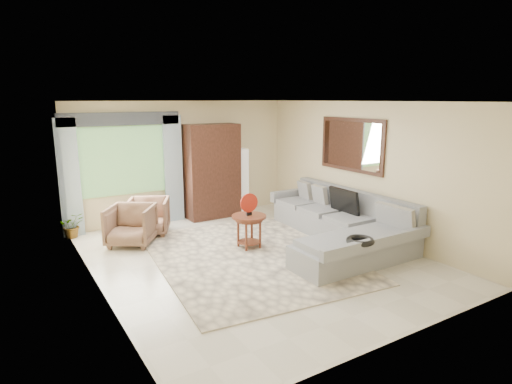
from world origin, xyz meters
TOP-DOWN VIEW (x-y plane):
  - ground at (0.00, 0.00)m, footprint 6.00×6.00m
  - area_rug at (-0.07, 0.09)m, footprint 3.41×4.30m
  - sectional_sofa at (1.78, -0.18)m, footprint 2.30×3.46m
  - tv_screen at (2.05, 0.05)m, footprint 0.14×0.74m
  - garden_hose at (1.00, -1.44)m, footprint 0.43×0.43m
  - coffee_table at (0.17, 0.45)m, footprint 0.62×0.62m
  - red_disc at (0.17, 0.45)m, footprint 0.34×0.04m
  - armchair_left at (-1.57, 1.77)m, footprint 1.11×1.12m
  - armchair_right at (-1.10, 2.23)m, footprint 1.04×1.05m
  - potted_plant at (-2.44, 2.79)m, footprint 0.48×0.42m
  - armoire at (0.55, 2.72)m, footprint 1.20×0.55m
  - floor_lamp at (1.35, 2.78)m, footprint 0.24×0.24m
  - window at (-1.35, 2.97)m, footprint 1.80×0.04m
  - curtain_left at (-2.40, 2.88)m, footprint 0.40×0.08m
  - curtain_right at (-0.30, 2.88)m, footprint 0.40×0.08m
  - valance at (-1.35, 2.90)m, footprint 2.40×0.12m
  - wall_mirror at (2.46, 0.35)m, footprint 0.05×1.70m

SIDE VIEW (x-z plane):
  - ground at x=0.00m, z-range 0.00..0.00m
  - area_rug at x=-0.07m, z-range 0.00..0.02m
  - potted_plant at x=-2.44m, z-range 0.00..0.49m
  - sectional_sofa at x=1.78m, z-range -0.17..0.73m
  - coffee_table at x=0.17m, z-range 0.02..0.63m
  - armchair_right at x=-1.10m, z-range 0.00..0.72m
  - armchair_left at x=-1.57m, z-range 0.00..0.74m
  - garden_hose at x=1.00m, z-range 0.50..0.59m
  - tv_screen at x=2.05m, z-range 0.48..0.96m
  - floor_lamp at x=1.35m, z-range 0.00..1.50m
  - red_disc at x=0.17m, z-range 0.68..1.02m
  - armoire at x=0.55m, z-range 0.00..2.10m
  - curtain_left at x=-2.40m, z-range 0.00..2.30m
  - curtain_right at x=-0.30m, z-range 0.00..2.30m
  - window at x=-1.35m, z-range 0.70..2.10m
  - wall_mirror at x=2.46m, z-range 1.22..2.27m
  - valance at x=-1.35m, z-range 2.12..2.38m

